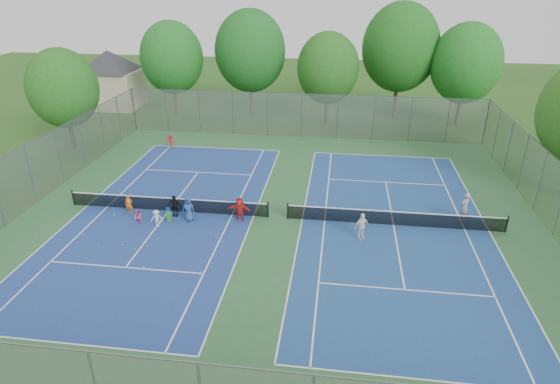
{
  "coord_description": "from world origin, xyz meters",
  "views": [
    {
      "loc": [
        3.51,
        -25.22,
        13.66
      ],
      "look_at": [
        0.0,
        1.0,
        1.3
      ],
      "focal_mm": 30.0,
      "sensor_mm": 36.0,
      "label": 1
    }
  ],
  "objects_px": {
    "net_right": "(394,218)",
    "instructor": "(464,207)",
    "net_left": "(168,205)",
    "ball_hopper": "(169,217)",
    "ball_crate": "(169,209)"
  },
  "relations": [
    {
      "from": "net_left",
      "to": "ball_crate",
      "type": "distance_m",
      "value": 0.33
    },
    {
      "from": "net_right",
      "to": "instructor",
      "type": "relative_size",
      "value": 6.78
    },
    {
      "from": "net_left",
      "to": "ball_hopper",
      "type": "height_order",
      "value": "net_left"
    },
    {
      "from": "net_left",
      "to": "ball_hopper",
      "type": "distance_m",
      "value": 1.4
    },
    {
      "from": "net_right",
      "to": "ball_crate",
      "type": "xyz_separation_m",
      "value": [
        -13.98,
        0.06,
        -0.33
      ]
    },
    {
      "from": "net_right",
      "to": "ball_hopper",
      "type": "distance_m",
      "value": 13.54
    },
    {
      "from": "ball_hopper",
      "to": "instructor",
      "type": "height_order",
      "value": "instructor"
    },
    {
      "from": "ball_crate",
      "to": "ball_hopper",
      "type": "distance_m",
      "value": 1.44
    },
    {
      "from": "net_right",
      "to": "ball_hopper",
      "type": "height_order",
      "value": "net_right"
    },
    {
      "from": "ball_crate",
      "to": "net_right",
      "type": "bearing_deg",
      "value": -0.23
    },
    {
      "from": "ball_hopper",
      "to": "instructor",
      "type": "relative_size",
      "value": 0.31
    },
    {
      "from": "net_left",
      "to": "ball_hopper",
      "type": "xyz_separation_m",
      "value": [
        0.52,
        -1.29,
        -0.16
      ]
    },
    {
      "from": "net_right",
      "to": "net_left",
      "type": "bearing_deg",
      "value": 180.0
    },
    {
      "from": "net_left",
      "to": "net_right",
      "type": "bearing_deg",
      "value": 0.0
    },
    {
      "from": "net_left",
      "to": "net_right",
      "type": "height_order",
      "value": "same"
    }
  ]
}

